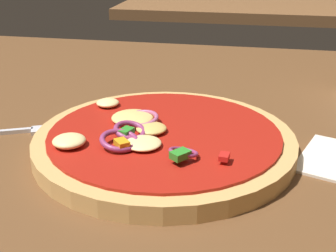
# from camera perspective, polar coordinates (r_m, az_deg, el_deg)

# --- Properties ---
(dining_table) EXTENTS (1.19, 1.00, 0.03)m
(dining_table) POSITION_cam_1_polar(r_m,az_deg,el_deg) (0.52, 4.21, -4.28)
(dining_table) COLOR brown
(dining_table) RESTS_ON ground
(pizza) EXTENTS (0.29, 0.29, 0.04)m
(pizza) POSITION_cam_1_polar(r_m,az_deg,el_deg) (0.50, -0.70, -1.81)
(pizza) COLOR tan
(pizza) RESTS_ON dining_table
(fork) EXTENTS (0.15, 0.08, 0.01)m
(fork) POSITION_cam_1_polar(r_m,az_deg,el_deg) (0.57, -19.13, -0.65)
(fork) COLOR silver
(fork) RESTS_ON dining_table
(background_table) EXTENTS (0.88, 0.49, 0.03)m
(background_table) POSITION_cam_1_polar(r_m,az_deg,el_deg) (1.66, 10.52, 14.63)
(background_table) COLOR brown
(background_table) RESTS_ON ground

